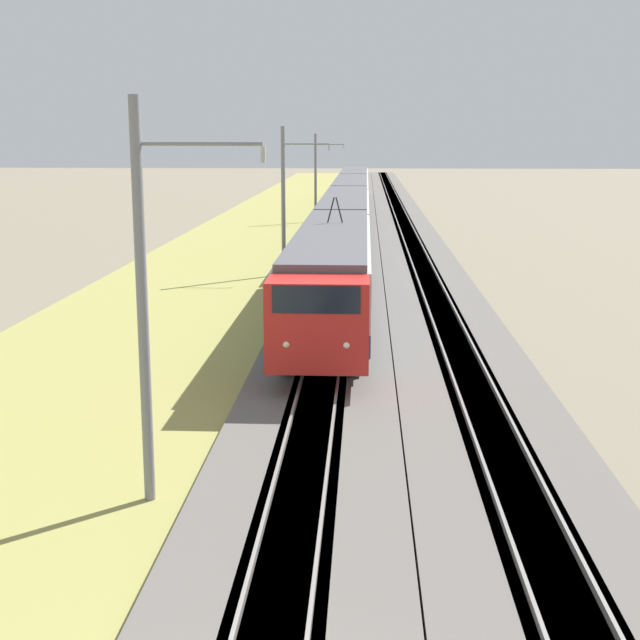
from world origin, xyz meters
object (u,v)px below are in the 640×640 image
Objects in this scene: passenger_train at (348,206)px; catenary_mast_near at (145,302)px; catenary_mast_mid at (285,200)px; catenary_mast_far at (316,177)px.

catenary_mast_near is (-49.85, 2.97, 1.95)m from passenger_train.
catenary_mast_mid is at bearing -0.00° from catenary_mast_near.
passenger_train is 11.41× the size of catenary_mast_far.
passenger_train is at bearing -8.49° from catenary_mast_mid.
catenary_mast_mid reaches higher than catenary_mast_far.
catenary_mast_mid is 1.04× the size of catenary_mast_far.
catenary_mast_far is at bearing -0.00° from catenary_mast_mid.
catenary_mast_near is at bearing 180.00° from catenary_mast_far.
catenary_mast_mid is at bearing -8.49° from passenger_train.
catenary_mast_far reaches higher than passenger_train.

